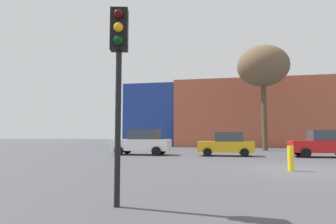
% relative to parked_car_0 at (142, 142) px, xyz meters
% --- Properties ---
extents(ground_plane, '(200.00, 200.00, 0.00)m').
position_rel_parked_car_0_xyz_m(ground_plane, '(8.75, -7.77, -0.92)').
color(ground_plane, '#47474C').
extents(building_backdrop, '(36.08, 12.01, 10.44)m').
position_rel_parked_car_0_xyz_m(building_backdrop, '(11.02, 20.54, 3.32)').
color(building_backdrop, '#B2563D').
rests_on(building_backdrop, ground_plane).
extents(parked_car_0, '(4.29, 2.10, 1.86)m').
position_rel_parked_car_0_xyz_m(parked_car_0, '(0.00, 0.00, 0.00)').
color(parked_car_0, white).
rests_on(parked_car_0, ground_plane).
extents(parked_car_1, '(3.80, 1.87, 1.64)m').
position_rel_parked_car_0_xyz_m(parked_car_1, '(6.13, -0.00, -0.11)').
color(parked_car_1, gold).
rests_on(parked_car_1, ground_plane).
extents(parked_car_2, '(4.10, 2.01, 1.78)m').
position_rel_parked_car_0_xyz_m(parked_car_2, '(12.44, 0.00, -0.04)').
color(parked_car_2, red).
rests_on(parked_car_2, ground_plane).
extents(traffic_light_near_left, '(0.40, 0.39, 4.08)m').
position_rel_parked_car_0_xyz_m(traffic_light_near_left, '(3.77, -14.93, 2.07)').
color(traffic_light_near_left, black).
rests_on(traffic_light_near_left, ground_plane).
extents(bare_tree_0, '(4.95, 4.95, 10.17)m').
position_rel_parked_car_0_xyz_m(bare_tree_0, '(9.86, 8.07, 7.18)').
color(bare_tree_0, brown).
rests_on(bare_tree_0, ground_plane).
extents(bollard_yellow_1, '(0.24, 0.24, 1.00)m').
position_rel_parked_car_0_xyz_m(bollard_yellow_1, '(8.56, -8.10, -0.42)').
color(bollard_yellow_1, yellow).
rests_on(bollard_yellow_1, ground_plane).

